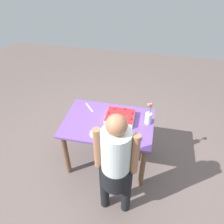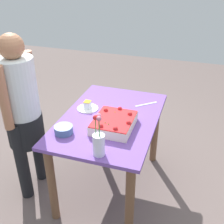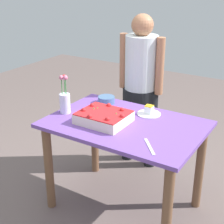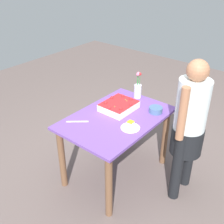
{
  "view_description": "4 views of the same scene",
  "coord_description": "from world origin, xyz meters",
  "px_view_note": "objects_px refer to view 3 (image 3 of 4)",
  "views": [
    {
      "loc": [
        -0.48,
        2.08,
        2.68
      ],
      "look_at": [
        -0.04,
        -0.08,
        0.88
      ],
      "focal_mm": 35.0,
      "sensor_mm": 36.0,
      "label": 1
    },
    {
      "loc": [
        -1.97,
        -0.66,
        1.99
      ],
      "look_at": [
        -0.08,
        -0.05,
        0.87
      ],
      "focal_mm": 45.0,
      "sensor_mm": 36.0,
      "label": 2
    },
    {
      "loc": [
        1.18,
        -2.06,
        1.86
      ],
      "look_at": [
        -0.12,
        0.01,
        0.83
      ],
      "focal_mm": 55.0,
      "sensor_mm": 36.0,
      "label": 3
    },
    {
      "loc": [
        1.98,
        1.57,
        2.28
      ],
      "look_at": [
        -0.0,
        -0.06,
        0.8
      ],
      "focal_mm": 45.0,
      "sensor_mm": 36.0,
      "label": 4
    }
  ],
  "objects_px": {
    "person_standing": "(141,83)",
    "flower_vase": "(65,101)",
    "cake_knife": "(150,147)",
    "serving_plate_with_slice": "(149,112)",
    "fruit_bowl": "(106,100)",
    "sheet_cake": "(104,117)"
  },
  "relations": [
    {
      "from": "person_standing",
      "to": "flower_vase",
      "type": "bearing_deg",
      "value": -19.02
    },
    {
      "from": "cake_knife",
      "to": "serving_plate_with_slice",
      "type": "bearing_deg",
      "value": 166.12
    },
    {
      "from": "cake_knife",
      "to": "person_standing",
      "type": "xyz_separation_m",
      "value": [
        -0.57,
        0.95,
        0.08
      ]
    },
    {
      "from": "flower_vase",
      "to": "person_standing",
      "type": "height_order",
      "value": "person_standing"
    },
    {
      "from": "cake_knife",
      "to": "fruit_bowl",
      "type": "relative_size",
      "value": 1.55
    },
    {
      "from": "person_standing",
      "to": "fruit_bowl",
      "type": "bearing_deg",
      "value": -13.61
    },
    {
      "from": "cake_knife",
      "to": "flower_vase",
      "type": "height_order",
      "value": "flower_vase"
    },
    {
      "from": "person_standing",
      "to": "sheet_cake",
      "type": "bearing_deg",
      "value": 6.97
    },
    {
      "from": "flower_vase",
      "to": "person_standing",
      "type": "bearing_deg",
      "value": 70.98
    },
    {
      "from": "cake_knife",
      "to": "sheet_cake",
      "type": "bearing_deg",
      "value": -150.16
    },
    {
      "from": "serving_plate_with_slice",
      "to": "fruit_bowl",
      "type": "height_order",
      "value": "serving_plate_with_slice"
    },
    {
      "from": "cake_knife",
      "to": "flower_vase",
      "type": "distance_m",
      "value": 0.86
    },
    {
      "from": "serving_plate_with_slice",
      "to": "flower_vase",
      "type": "bearing_deg",
      "value": -150.93
    },
    {
      "from": "serving_plate_with_slice",
      "to": "person_standing",
      "type": "height_order",
      "value": "person_standing"
    },
    {
      "from": "sheet_cake",
      "to": "flower_vase",
      "type": "height_order",
      "value": "flower_vase"
    },
    {
      "from": "serving_plate_with_slice",
      "to": "cake_knife",
      "type": "xyz_separation_m",
      "value": [
        0.25,
        -0.49,
        -0.02
      ]
    },
    {
      "from": "flower_vase",
      "to": "cake_knife",
      "type": "bearing_deg",
      "value": -10.67
    },
    {
      "from": "serving_plate_with_slice",
      "to": "cake_knife",
      "type": "relative_size",
      "value": 0.84
    },
    {
      "from": "sheet_cake",
      "to": "serving_plate_with_slice",
      "type": "distance_m",
      "value": 0.39
    },
    {
      "from": "flower_vase",
      "to": "fruit_bowl",
      "type": "bearing_deg",
      "value": 64.83
    },
    {
      "from": "cake_knife",
      "to": "fruit_bowl",
      "type": "distance_m",
      "value": 0.84
    },
    {
      "from": "serving_plate_with_slice",
      "to": "person_standing",
      "type": "relative_size",
      "value": 0.13
    }
  ]
}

